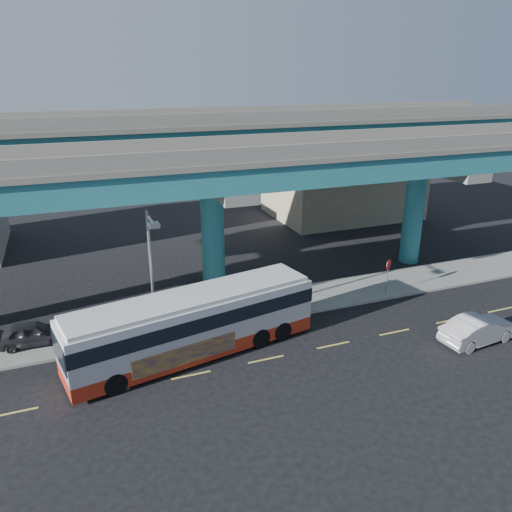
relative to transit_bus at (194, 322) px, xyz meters
name	(u,v)px	position (x,y,z in m)	size (l,w,h in m)	color
ground	(264,357)	(3.30, -1.61, -1.88)	(120.00, 120.00, 0.00)	black
sidewalk	(231,311)	(3.30, 3.89, -1.80)	(70.00, 4.00, 0.15)	gray
lane_markings	(266,359)	(3.30, -1.91, -1.87)	(58.00, 0.12, 0.01)	#D8C64C
viaduct	(210,156)	(3.30, 7.49, 7.26)	(52.00, 12.40, 11.70)	#215D7D
building_beige	(342,181)	(21.30, 21.37, 1.63)	(14.00, 10.23, 7.00)	tan
transit_bus	(194,322)	(0.00, 0.00, 0.00)	(13.62, 5.35, 3.43)	#A22513
sedan	(479,329)	(14.94, -4.45, -1.12)	(4.74, 2.00, 1.52)	#A6A5AA
parked_car	(32,333)	(-8.01, 3.91, -1.07)	(3.88, 1.65, 1.31)	#2A2A2E
street_lamp	(152,260)	(-1.61, 1.84, 3.04)	(0.50, 2.40, 7.29)	gray
stop_sign	(388,269)	(13.82, 2.57, 0.00)	(0.63, 0.41, 2.42)	gray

